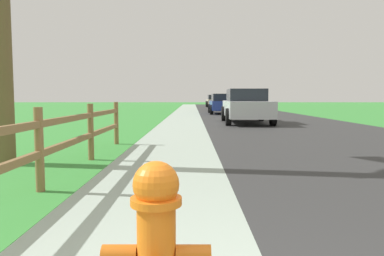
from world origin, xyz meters
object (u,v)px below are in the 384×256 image
object	(u,v)px
parked_suv_silver	(246,106)
parked_car_black	(221,102)
parked_car_blue	(223,103)
fire_hydrant	(156,252)
parked_car_beige	(214,101)

from	to	relation	value
parked_suv_silver	parked_car_black	bearing A→B (deg)	89.31
parked_car_blue	parked_car_black	size ratio (longest dim) A/B	0.92
fire_hydrant	parked_car_black	distance (m)	32.62
parked_car_beige	parked_suv_silver	bearing A→B (deg)	-90.52
parked_suv_silver	parked_car_beige	xyz separation A→B (m)	(0.25, 27.80, -0.05)
parked_car_beige	parked_car_black	bearing A→B (deg)	-90.25
parked_suv_silver	parked_car_beige	distance (m)	27.80
fire_hydrant	parked_car_beige	size ratio (longest dim) A/B	0.20
fire_hydrant	parked_suv_silver	bearing A→B (deg)	80.32
fire_hydrant	parked_car_black	world-z (taller)	parked_car_black
parked_suv_silver	parked_car_black	world-z (taller)	parked_suv_silver
parked_suv_silver	parked_car_beige	world-z (taller)	parked_suv_silver
parked_car_black	parked_suv_silver	bearing A→B (deg)	-90.69
parked_car_beige	fire_hydrant	bearing A→B (deg)	-93.84
fire_hydrant	parked_car_blue	xyz separation A→B (m)	(2.40, 25.25, 0.26)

